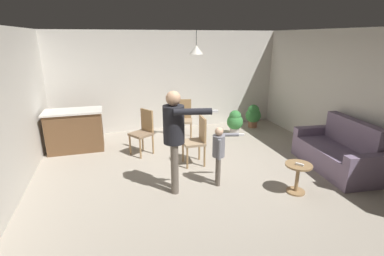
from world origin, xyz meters
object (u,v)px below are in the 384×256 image
Objects in this scene: kitchen_counter at (75,130)px; person_child at (219,150)px; dining_chair_near_wall at (184,118)px; side_table_by_couch at (298,175)px; person_adult at (175,131)px; potted_plant_by_wall at (235,121)px; dining_chair_by_counter at (197,139)px; potted_plant_corner at (253,115)px; couch_floral at (338,153)px; dining_chair_centre_back at (143,130)px; spare_remote_on_table at (300,164)px.

person_child is at bearing -43.44° from kitchen_counter.
dining_chair_near_wall is at bearing 2.86° from kitchen_counter.
person_adult is at bearing 161.79° from side_table_by_couch.
dining_chair_near_wall is 1.40m from potted_plant_by_wall.
dining_chair_by_counter is at bearing 156.30° from person_adult.
kitchen_counter is 1.90× the size of potted_plant_by_wall.
dining_chair_by_counter and dining_chair_near_wall have the same top height.
potted_plant_corner is at bearing 29.73° from potted_plant_by_wall.
dining_chair_centre_back is (-3.60, 1.88, 0.21)m from couch_floral.
kitchen_counter is 1.26× the size of dining_chair_by_counter.
couch_floral is at bearing -26.25° from kitchen_counter.
dining_chair_centre_back is at bearing 68.36° from couch_floral.
person_adult reaches higher than person_child.
dining_chair_centre_back is at bearing -161.75° from potted_plant_corner.
side_table_by_couch is 3.10m from potted_plant_by_wall.
kitchen_counter is 1.88× the size of potted_plant_corner.
dining_chair_centre_back reaches higher than kitchen_counter.
couch_floral is 3.37m from person_adult.
person_child reaches higher than dining_chair_by_counter.
dining_chair_near_wall is at bearing -165.86° from person_child.
potted_plant_by_wall is (-0.78, -0.44, -0.00)m from potted_plant_corner.
spare_remote_on_table is (1.15, -0.68, -0.13)m from person_child.
person_adult is at bearing -135.86° from potted_plant_corner.
kitchen_counter is 3.09m from person_adult.
side_table_by_couch is at bearing 76.33° from person_child.
person_adult is 2.60× the size of potted_plant_by_wall.
dining_chair_centre_back is at bearing 48.72° from dining_chair_by_counter.
couch_floral and dining_chair_centre_back have the same top height.
dining_chair_by_counter is 3.04m from potted_plant_corner.
kitchen_counter is 0.73× the size of person_adult.
spare_remote_on_table is (3.73, -3.12, 0.06)m from kitchen_counter.
person_child is at bearing 178.37° from dining_chair_centre_back.
kitchen_counter is 1.62m from dining_chair_centre_back.
kitchen_counter is 2.62m from dining_chair_near_wall.
couch_floral is 14.44× the size of spare_remote_on_table.
dining_chair_by_counter is at bearing 74.98° from couch_floral.
spare_remote_on_table is at bearing -39.95° from kitchen_counter.
person_child is 1.59× the size of potted_plant_corner.
person_adult is 2.75m from dining_chair_near_wall.
person_child is 2.12m from dining_chair_centre_back.
dining_chair_centre_back reaches higher than potted_plant_corner.
couch_floral is 1.08× the size of person_adult.
spare_remote_on_table is (1.93, -0.68, -0.54)m from person_adult.
couch_floral and dining_chair_near_wall have the same top height.
side_table_by_couch is at bearing 124.72° from dining_chair_near_wall.
dining_chair_by_counter is at bearing 127.97° from spare_remote_on_table.
person_child is 1.34m from spare_remote_on_table.
person_child reaches higher than potted_plant_corner.
dining_chair_by_counter is 1.64m from dining_chair_near_wall.
potted_plant_by_wall is (0.26, 3.09, 0.04)m from side_table_by_couch.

